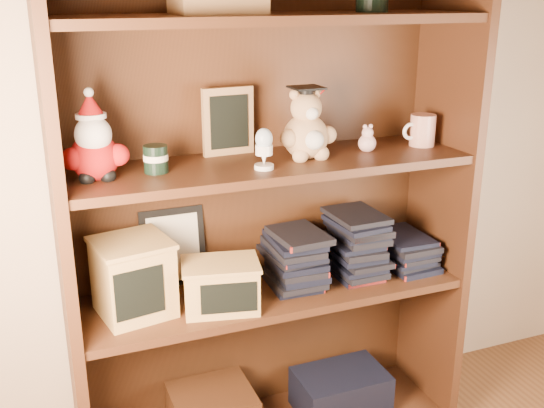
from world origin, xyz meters
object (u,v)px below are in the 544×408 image
Objects in this scene: bookcase at (265,212)px; teacher_mug at (422,130)px; grad_teddy_bear at (307,131)px; treats_box at (133,277)px.

teacher_mug is at bearing -5.78° from bookcase.
grad_teddy_bear reaches higher than teacher_mug.
grad_teddy_bear is at bearing -179.08° from teacher_mug.
teacher_mug is (0.50, -0.05, 0.22)m from bookcase.
bookcase reaches higher than teacher_mug.
teacher_mug is 0.97m from treats_box.
grad_teddy_bear is 0.40m from teacher_mug.
teacher_mug reaches higher than treats_box.
grad_teddy_bear is 0.91× the size of treats_box.
grad_teddy_bear is 1.91× the size of teacher_mug.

